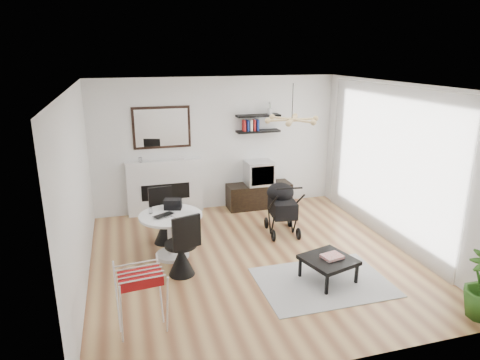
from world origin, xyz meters
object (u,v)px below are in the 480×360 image
object	(u,v)px
fireplace	(165,181)
coffee_table	(329,261)
dining_table	(171,229)
crt_tv	(259,173)
stroller	(282,210)
tv_console	(259,195)
drying_rack	(142,300)

from	to	relation	value
fireplace	coffee_table	size ratio (longest dim) A/B	2.67
fireplace	dining_table	xyz separation A→B (m)	(-0.13, -1.98, -0.21)
crt_tv	stroller	distance (m)	1.40
crt_tv	coffee_table	world-z (taller)	crt_tv
fireplace	stroller	xyz separation A→B (m)	(1.91, -1.54, -0.25)
fireplace	crt_tv	bearing A→B (deg)	-5.08
tv_console	dining_table	bearing A→B (deg)	-138.77
tv_console	coffee_table	size ratio (longest dim) A/B	1.66
fireplace	tv_console	world-z (taller)	fireplace
fireplace	coffee_table	world-z (taller)	fireplace
tv_console	crt_tv	distance (m)	0.50
fireplace	drying_rack	world-z (taller)	fireplace
dining_table	coffee_table	world-z (taller)	dining_table
dining_table	drying_rack	size ratio (longest dim) A/B	1.21
fireplace	crt_tv	size ratio (longest dim) A/B	3.84
dining_table	drying_rack	bearing A→B (deg)	-107.34
stroller	dining_table	bearing A→B (deg)	-161.01
coffee_table	crt_tv	bearing A→B (deg)	89.85
dining_table	coffee_table	xyz separation A→B (m)	(2.05, -1.36, -0.17)
fireplace	dining_table	world-z (taller)	fireplace
stroller	coffee_table	world-z (taller)	stroller
dining_table	tv_console	bearing A→B (deg)	41.23
fireplace	crt_tv	distance (m)	1.94
tv_console	stroller	bearing A→B (deg)	-91.05
stroller	coffee_table	bearing A→B (deg)	-82.73
fireplace	dining_table	distance (m)	1.99
drying_rack	coffee_table	xyz separation A→B (m)	(2.63, 0.48, -0.12)
crt_tv	coffee_table	bearing A→B (deg)	-90.15
crt_tv	dining_table	xyz separation A→B (m)	(-2.06, -1.80, -0.27)
stroller	crt_tv	bearing A→B (deg)	95.81
tv_console	dining_table	size ratio (longest dim) A/B	1.36
stroller	coffee_table	xyz separation A→B (m)	(0.02, -1.80, -0.12)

